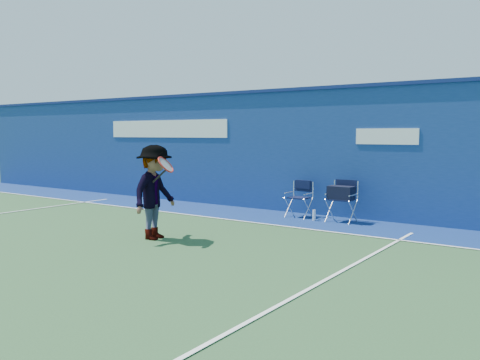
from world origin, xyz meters
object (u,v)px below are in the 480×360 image
Objects in this scene: directors_chair_left at (299,205)px; directors_chair_right at (341,205)px; tennis_player at (155,192)px; water_bottle at (314,215)px.

directors_chair_right reaches higher than directors_chair_left.
water_bottle is at bearing 65.92° from tennis_player.
tennis_player reaches higher than directors_chair_left.
water_bottle is 0.14× the size of tennis_player.
directors_chair_left is 3.42× the size of water_bottle.
directors_chair_left is 0.49× the size of tennis_player.
water_bottle is (-0.56, -0.21, -0.26)m from directors_chair_right.
directors_chair_right is 0.66m from water_bottle.
water_bottle is (0.52, -0.26, -0.16)m from directors_chair_left.
directors_chair_right is at bearing -2.67° from directors_chair_left.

